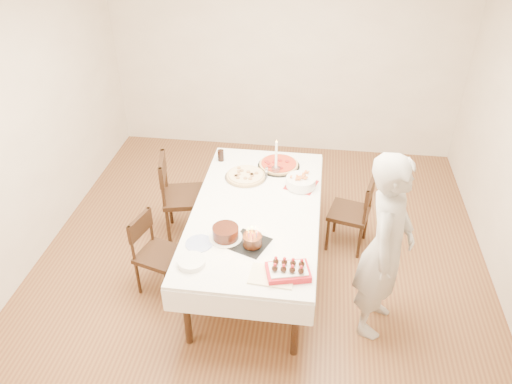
# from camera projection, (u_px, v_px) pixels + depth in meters

# --- Properties ---
(floor) EXTENTS (5.00, 5.00, 0.00)m
(floor) POSITION_uv_depth(u_px,v_px,m) (260.00, 267.00, 4.98)
(floor) COLOR brown
(floor) RESTS_ON ground
(wall_back) EXTENTS (4.50, 0.04, 2.70)m
(wall_back) POSITION_uv_depth(u_px,v_px,m) (286.00, 52.00, 6.26)
(wall_back) COLOR beige
(wall_back) RESTS_ON floor
(wall_left) EXTENTS (0.04, 5.00, 2.70)m
(wall_left) POSITION_uv_depth(u_px,v_px,m) (12.00, 132.00, 4.47)
(wall_left) COLOR beige
(wall_left) RESTS_ON floor
(dining_table) EXTENTS (1.22, 2.18, 0.75)m
(dining_table) POSITION_uv_depth(u_px,v_px,m) (256.00, 241.00, 4.73)
(dining_table) COLOR white
(dining_table) RESTS_ON floor
(chair_right_savory) EXTENTS (0.51, 0.51, 0.82)m
(chair_right_savory) POSITION_uv_depth(u_px,v_px,m) (349.00, 213.00, 5.04)
(chair_right_savory) COLOR black
(chair_right_savory) RESTS_ON floor
(chair_left_savory) EXTENTS (0.58, 0.58, 0.95)m
(chair_left_savory) POSITION_uv_depth(u_px,v_px,m) (185.00, 197.00, 5.16)
(chair_left_savory) COLOR black
(chair_left_savory) RESTS_ON floor
(chair_left_dessert) EXTENTS (0.50, 0.50, 0.78)m
(chair_left_dessert) POSITION_uv_depth(u_px,v_px,m) (159.00, 255.00, 4.54)
(chair_left_dessert) COLOR black
(chair_left_dessert) RESTS_ON floor
(person) EXTENTS (0.57, 0.71, 1.69)m
(person) POSITION_uv_depth(u_px,v_px,m) (386.00, 248.00, 3.94)
(person) COLOR #BAB5AF
(person) RESTS_ON floor
(pizza_white) EXTENTS (0.48, 0.48, 0.04)m
(pizza_white) POSITION_uv_depth(u_px,v_px,m) (246.00, 176.00, 4.94)
(pizza_white) COLOR beige
(pizza_white) RESTS_ON dining_table
(pizza_pepperoni) EXTENTS (0.56, 0.56, 0.04)m
(pizza_pepperoni) POSITION_uv_depth(u_px,v_px,m) (279.00, 165.00, 5.12)
(pizza_pepperoni) COLOR red
(pizza_pepperoni) RESTS_ON dining_table
(red_placemat) EXTENTS (0.34, 0.34, 0.01)m
(red_placemat) POSITION_uv_depth(u_px,v_px,m) (301.00, 185.00, 4.84)
(red_placemat) COLOR #B21E1E
(red_placemat) RESTS_ON dining_table
(pasta_bowl) EXTENTS (0.38, 0.38, 0.09)m
(pasta_bowl) POSITION_uv_depth(u_px,v_px,m) (301.00, 182.00, 4.79)
(pasta_bowl) COLOR white
(pasta_bowl) RESTS_ON dining_table
(taper_candle) EXTENTS (0.10, 0.10, 0.39)m
(taper_candle) POSITION_uv_depth(u_px,v_px,m) (276.00, 157.00, 4.90)
(taper_candle) COLOR white
(taper_candle) RESTS_ON dining_table
(shaker_pair) EXTENTS (0.10, 0.10, 0.09)m
(shaker_pair) POSITION_uv_depth(u_px,v_px,m) (266.00, 174.00, 4.93)
(shaker_pair) COLOR white
(shaker_pair) RESTS_ON dining_table
(cola_glass) EXTENTS (0.08, 0.08, 0.12)m
(cola_glass) POSITION_uv_depth(u_px,v_px,m) (221.00, 155.00, 5.20)
(cola_glass) COLOR black
(cola_glass) RESTS_ON dining_table
(layer_cake) EXTENTS (0.31, 0.31, 0.11)m
(layer_cake) POSITION_uv_depth(u_px,v_px,m) (226.00, 233.00, 4.15)
(layer_cake) COLOR #33150C
(layer_cake) RESTS_ON dining_table
(cake_board) EXTENTS (0.38, 0.38, 0.01)m
(cake_board) POSITION_uv_depth(u_px,v_px,m) (249.00, 244.00, 4.12)
(cake_board) COLOR black
(cake_board) RESTS_ON dining_table
(birthday_cake) EXTENTS (0.18, 0.18, 0.16)m
(birthday_cake) POSITION_uv_depth(u_px,v_px,m) (252.00, 237.00, 4.05)
(birthday_cake) COLOR #341A0E
(birthday_cake) RESTS_ON dining_table
(strawberry_box) EXTENTS (0.37, 0.30, 0.08)m
(strawberry_box) POSITION_uv_depth(u_px,v_px,m) (288.00, 271.00, 3.79)
(strawberry_box) COLOR #AE131D
(strawberry_box) RESTS_ON dining_table
(box_lid) EXTENTS (0.36, 0.25, 0.03)m
(box_lid) POSITION_uv_depth(u_px,v_px,m) (272.00, 277.00, 3.80)
(box_lid) COLOR beige
(box_lid) RESTS_ON dining_table
(plate_stack) EXTENTS (0.25, 0.25, 0.05)m
(plate_stack) POSITION_uv_depth(u_px,v_px,m) (192.00, 262.00, 3.90)
(plate_stack) COLOR white
(plate_stack) RESTS_ON dining_table
(china_plate) EXTENTS (0.29, 0.29, 0.01)m
(china_plate) POSITION_uv_depth(u_px,v_px,m) (199.00, 243.00, 4.11)
(china_plate) COLOR white
(china_plate) RESTS_ON dining_table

